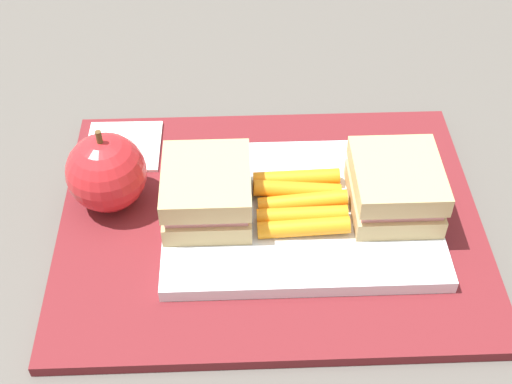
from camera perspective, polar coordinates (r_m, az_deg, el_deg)
name	(u,v)px	position (r m, az deg, el deg)	size (l,w,h in m)	color
ground_plane	(270,226)	(0.61, 1.18, -2.77)	(2.40, 2.40, 0.00)	#56514C
lunchbag_mat	(270,222)	(0.60, 1.19, -2.45)	(0.36, 0.28, 0.01)	maroon
food_tray	(300,212)	(0.60, 3.60, -1.67)	(0.23, 0.17, 0.01)	white
sandwich_half_left	(395,187)	(0.59, 11.30, 0.43)	(0.07, 0.08, 0.04)	tan
sandwich_half_right	(207,192)	(0.57, -4.04, 0.03)	(0.07, 0.08, 0.04)	tan
carrot_sticks_bundle	(300,202)	(0.59, 3.64, -0.82)	(0.08, 0.07, 0.02)	orange
apple	(106,173)	(0.60, -12.12, 1.56)	(0.07, 0.07, 0.08)	red
paper_napkin	(123,146)	(0.68, -10.77, 3.68)	(0.07, 0.07, 0.00)	white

